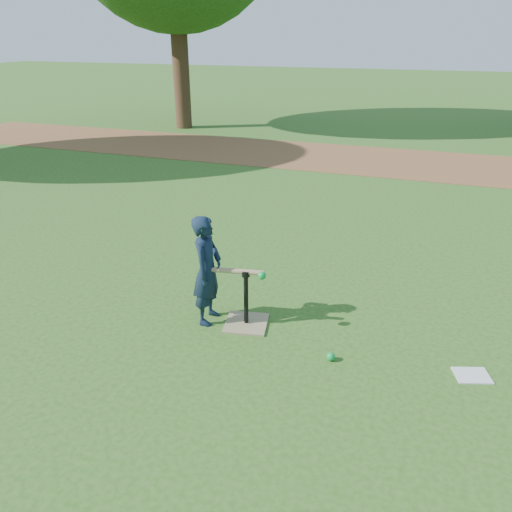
% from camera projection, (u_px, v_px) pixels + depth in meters
% --- Properties ---
extents(ground, '(80.00, 80.00, 0.00)m').
position_uv_depth(ground, '(256.00, 312.00, 5.41)').
color(ground, '#285116').
rests_on(ground, ground).
extents(dirt_strip, '(24.00, 3.00, 0.01)m').
position_uv_depth(dirt_strip, '(362.00, 159.00, 11.84)').
color(dirt_strip, brown).
rests_on(dirt_strip, ground).
extents(child, '(0.30, 0.44, 1.16)m').
position_uv_depth(child, '(207.00, 270.00, 5.03)').
color(child, black).
rests_on(child, ground).
extents(wiffle_ball_ground, '(0.08, 0.08, 0.08)m').
position_uv_depth(wiffle_ball_ground, '(331.00, 357.00, 4.59)').
color(wiffle_ball_ground, '#0D933A').
rests_on(wiffle_ball_ground, ground).
extents(clipboard, '(0.36, 0.31, 0.01)m').
position_uv_depth(clipboard, '(472.00, 375.00, 4.40)').
color(clipboard, silver).
rests_on(clipboard, ground).
extents(batting_tee, '(0.50, 0.50, 0.61)m').
position_uv_depth(batting_tee, '(246.00, 315.00, 5.14)').
color(batting_tee, '#8B7E58').
rests_on(batting_tee, ground).
extents(swing_action, '(0.68, 0.17, 0.10)m').
position_uv_depth(swing_action, '(236.00, 272.00, 4.93)').
color(swing_action, tan).
rests_on(swing_action, ground).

